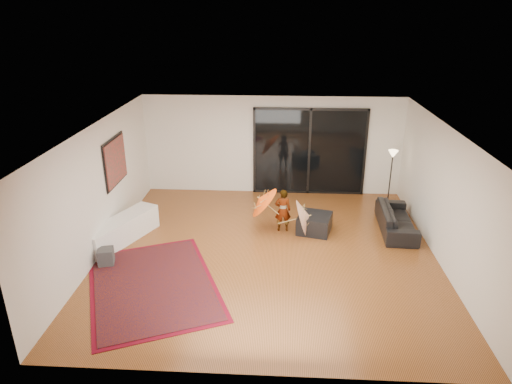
# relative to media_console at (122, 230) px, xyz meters

# --- Properties ---
(floor) EXTENTS (7.00, 7.00, 0.00)m
(floor) POSITION_rel_media_console_xyz_m (3.25, -0.33, -0.27)
(floor) COLOR #985229
(floor) RESTS_ON ground
(ceiling) EXTENTS (7.00, 7.00, 0.00)m
(ceiling) POSITION_rel_media_console_xyz_m (3.25, -0.33, 2.43)
(ceiling) COLOR white
(ceiling) RESTS_ON wall_back
(wall_back) EXTENTS (7.00, 0.00, 7.00)m
(wall_back) POSITION_rel_media_console_xyz_m (3.25, 3.17, 1.08)
(wall_back) COLOR silver
(wall_back) RESTS_ON floor
(wall_front) EXTENTS (7.00, 0.00, 7.00)m
(wall_front) POSITION_rel_media_console_xyz_m (3.25, -3.83, 1.08)
(wall_front) COLOR silver
(wall_front) RESTS_ON floor
(wall_left) EXTENTS (0.00, 7.00, 7.00)m
(wall_left) POSITION_rel_media_console_xyz_m (-0.25, -0.33, 1.08)
(wall_left) COLOR silver
(wall_left) RESTS_ON floor
(wall_right) EXTENTS (0.00, 7.00, 7.00)m
(wall_right) POSITION_rel_media_console_xyz_m (6.75, -0.33, 1.08)
(wall_right) COLOR silver
(wall_right) RESTS_ON floor
(sliding_door) EXTENTS (3.06, 0.07, 2.40)m
(sliding_door) POSITION_rel_media_console_xyz_m (4.25, 3.13, 0.93)
(sliding_door) COLOR black
(sliding_door) RESTS_ON wall_back
(painting) EXTENTS (0.04, 1.28, 1.08)m
(painting) POSITION_rel_media_console_xyz_m (-0.21, 0.67, 1.38)
(painting) COLOR black
(painting) RESTS_ON wall_left
(media_console) EXTENTS (1.24, 2.00, 0.55)m
(media_console) POSITION_rel_media_console_xyz_m (0.00, 0.00, 0.00)
(media_console) COLOR white
(media_console) RESTS_ON floor
(speaker) EXTENTS (0.37, 0.37, 0.35)m
(speaker) POSITION_rel_media_console_xyz_m (0.00, -1.00, -0.10)
(speaker) COLOR #424244
(speaker) RESTS_ON floor
(persian_rug) EXTENTS (3.27, 3.75, 0.02)m
(persian_rug) POSITION_rel_media_console_xyz_m (1.13, -1.69, -0.26)
(persian_rug) COLOR maroon
(persian_rug) RESTS_ON floor
(sofa) EXTENTS (0.82, 1.89, 0.54)m
(sofa) POSITION_rel_media_console_xyz_m (6.20, 0.92, -0.00)
(sofa) COLOR black
(sofa) RESTS_ON floor
(ottoman) EXTENTS (0.89, 0.89, 0.42)m
(ottoman) POSITION_rel_media_console_xyz_m (4.29, 0.73, -0.07)
(ottoman) COLOR black
(ottoman) RESTS_ON floor
(floor_lamp) EXTENTS (0.25, 0.25, 1.46)m
(floor_lamp) POSITION_rel_media_console_xyz_m (6.35, 2.52, 0.88)
(floor_lamp) COLOR black
(floor_lamp) RESTS_ON floor
(child) EXTENTS (0.39, 0.28, 1.02)m
(child) POSITION_rel_media_console_xyz_m (3.55, 0.75, 0.24)
(child) COLOR #999999
(child) RESTS_ON floor
(parasol_orange) EXTENTS (0.66, 0.82, 0.87)m
(parasol_orange) POSITION_rel_media_console_xyz_m (3.00, 0.70, 0.46)
(parasol_orange) COLOR #F54F0C
(parasol_orange) RESTS_ON child
(parasol_white) EXTENTS (0.53, 0.84, 0.89)m
(parasol_white) POSITION_rel_media_console_xyz_m (4.15, 0.60, 0.23)
(parasol_white) COLOR white
(parasol_white) RESTS_ON floor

